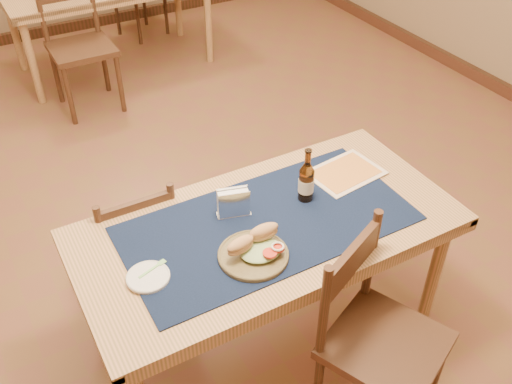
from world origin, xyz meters
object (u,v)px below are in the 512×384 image
beer_bottle (306,181)px  napkin_holder (234,203)px  main_table (267,238)px  chair_main_far (135,244)px  chair_main_near (377,336)px  sandwich_plate (255,250)px

beer_bottle → napkin_holder: (-0.32, 0.06, -0.03)m
main_table → chair_main_far: size_ratio=1.94×
chair_main_far → chair_main_near: (0.64, -1.02, 0.05)m
chair_main_far → chair_main_near: size_ratio=0.89×
main_table → napkin_holder: 0.21m
chair_main_far → napkin_holder: napkin_holder is taller
sandwich_plate → beer_bottle: 0.42m
beer_bottle → chair_main_far: bearing=147.0°
chair_main_near → napkin_holder: (-0.29, 0.65, 0.33)m
chair_main_near → napkin_holder: bearing=114.4°
main_table → chair_main_near: 0.59m
chair_main_near → beer_bottle: bearing=87.2°
main_table → chair_main_near: (0.20, -0.53, -0.19)m
chair_main_near → main_table: bearing=110.3°
napkin_holder → chair_main_near: bearing=-65.6°
chair_main_near → beer_bottle: size_ratio=3.64×
chair_main_far → sandwich_plate: sandwich_plate is taller
chair_main_far → sandwich_plate: size_ratio=2.97×
beer_bottle → napkin_holder: beer_bottle is taller
chair_main_far → beer_bottle: (0.67, -0.43, 0.42)m
sandwich_plate → chair_main_near: bearing=-49.1°
napkin_holder → beer_bottle: bearing=-10.3°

